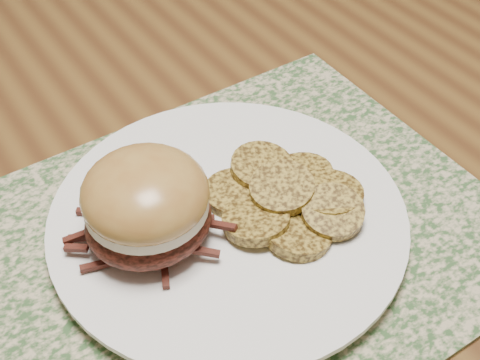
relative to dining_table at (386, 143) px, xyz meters
name	(u,v)px	position (x,y,z in m)	size (l,w,h in m)	color
dining_table	(386,143)	(0.00, 0.00, 0.00)	(1.50, 0.90, 0.75)	brown
placemat	(214,250)	(-0.27, -0.08, 0.08)	(0.45, 0.33, 0.00)	#31532B
dinner_plate	(228,221)	(-0.25, -0.07, 0.09)	(0.26, 0.26, 0.02)	white
pork_sandwich	(147,205)	(-0.31, -0.06, 0.13)	(0.11, 0.11, 0.07)	black
roasted_potatoes	(287,197)	(-0.20, -0.09, 0.11)	(0.14, 0.13, 0.03)	olive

